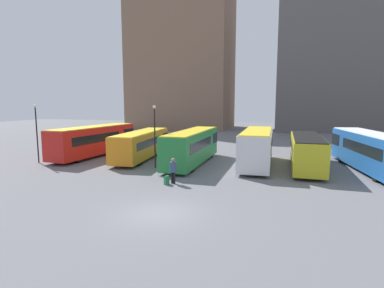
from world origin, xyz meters
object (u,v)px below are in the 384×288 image
object	(u,v)px
bus_0	(95,140)
bus_3	(257,146)
bus_5	(370,150)
suitcase	(167,180)
bus_4	(306,150)
bus_1	(142,144)
bus_2	(193,146)
lamp_post_0	(37,129)
traveler	(173,168)
trash_bin	(162,165)
lamp_post_1	(155,131)

from	to	relation	value
bus_0	bus_3	size ratio (longest dim) A/B	1.18
bus_5	suitcase	distance (m)	17.63
bus_0	bus_5	xyz separation A→B (m)	(26.92, -0.02, 0.00)
bus_4	bus_1	bearing A→B (deg)	90.38
bus_2	bus_3	bearing A→B (deg)	-82.97
bus_4	lamp_post_0	world-z (taller)	lamp_post_0
bus_3	traveler	bearing A→B (deg)	146.70
bus_3	suitcase	world-z (taller)	bus_3
bus_0	bus_4	world-z (taller)	bus_0
bus_0	lamp_post_0	size ratio (longest dim) A/B	2.15
traveler	trash_bin	distance (m)	4.88
bus_0	bus_5	bearing A→B (deg)	-85.89
bus_1	bus_4	world-z (taller)	bus_4
bus_0	suitcase	xyz separation A→B (m)	(11.84, -9.03, -1.47)
trash_bin	bus_4	bearing A→B (deg)	19.79
bus_3	bus_4	bearing A→B (deg)	-86.83
bus_0	trash_bin	xyz separation A→B (m)	(9.66, -4.58, -1.36)
bus_1	bus_5	xyz separation A→B (m)	(21.26, 0.03, 0.23)
suitcase	lamp_post_1	bearing A→B (deg)	48.82
bus_3	lamp_post_0	world-z (taller)	lamp_post_0
traveler	suitcase	size ratio (longest dim) A/B	2.07
suitcase	lamp_post_0	size ratio (longest dim) A/B	0.16
bus_1	bus_3	bearing A→B (deg)	-97.31
bus_1	traveler	size ratio (longest dim) A/B	6.11
traveler	lamp_post_1	world-z (taller)	lamp_post_1
bus_5	lamp_post_0	size ratio (longest dim) A/B	2.22
suitcase	bus_0	bearing A→B (deg)	70.46
bus_3	trash_bin	world-z (taller)	bus_3
bus_5	trash_bin	bearing A→B (deg)	96.92
bus_2	bus_4	size ratio (longest dim) A/B	1.04
lamp_post_0	lamp_post_1	distance (m)	11.84
bus_0	bus_5	world-z (taller)	same
bus_0	bus_4	size ratio (longest dim) A/B	1.12
lamp_post_1	bus_1	bearing A→B (deg)	128.42
bus_0	trash_bin	bearing A→B (deg)	-111.21
bus_1	lamp_post_0	distance (m)	10.15
bus_4	traveler	bearing A→B (deg)	132.39
bus_0	bus_4	bearing A→B (deg)	-86.40
bus_4	bus_0	bearing A→B (deg)	90.41
lamp_post_0	trash_bin	bearing A→B (deg)	2.42
trash_bin	bus_5	bearing A→B (deg)	14.80
traveler	lamp_post_1	bearing A→B (deg)	53.88
bus_5	trash_bin	xyz separation A→B (m)	(-17.26, -4.56, -1.36)
bus_1	bus_3	distance (m)	11.86
bus_0	lamp_post_0	world-z (taller)	lamp_post_0
bus_2	suitcase	world-z (taller)	bus_2
bus_3	bus_4	distance (m)	4.30
bus_2	bus_5	xyz separation A→B (m)	(15.42, 1.14, 0.07)
lamp_post_1	trash_bin	distance (m)	3.01
bus_4	bus_5	bearing A→B (deg)	-86.90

